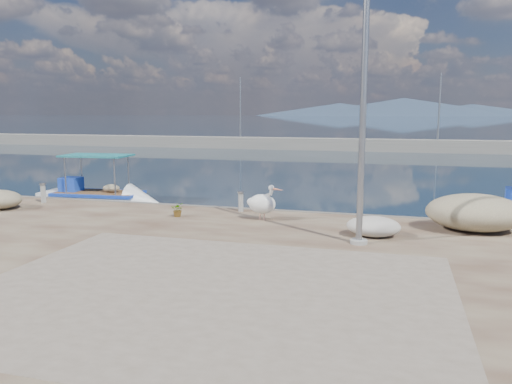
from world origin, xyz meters
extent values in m
plane|color=#162635|center=(0.00, 0.00, 0.00)|extent=(1400.00, 1400.00, 0.00)
cube|color=#482C1F|center=(0.00, -6.00, 0.25)|extent=(44.00, 22.00, 0.50)
cube|color=gray|center=(1.00, -3.00, 0.50)|extent=(9.00, 7.00, 0.01)
cube|color=gray|center=(0.00, 40.00, 0.60)|extent=(120.00, 2.20, 1.20)
cylinder|color=gray|center=(-12.00, 40.00, 4.00)|extent=(0.16, 0.16, 7.00)
cylinder|color=gray|center=(8.00, 40.00, 4.00)|extent=(0.16, 0.16, 7.00)
cone|color=#28384C|center=(-70.00, 650.00, 8.00)|extent=(220.00, 220.00, 16.00)
cone|color=#28384C|center=(10.00, 650.00, 11.00)|extent=(280.00, 280.00, 22.00)
cone|color=#28384C|center=(90.00, 650.00, 7.00)|extent=(200.00, 200.00, 14.00)
cube|color=white|center=(-7.82, 6.88, 0.06)|extent=(5.13, 2.02, 0.82)
cube|color=#1B40B5|center=(-7.82, 6.88, 0.43)|extent=(3.73, 1.96, 0.12)
cube|color=#A52414|center=(-7.82, 6.88, 0.02)|extent=(3.73, 1.95, 0.10)
cube|color=#1B40B5|center=(-9.07, 6.79, 0.78)|extent=(0.84, 0.84, 0.61)
cube|color=#1B666D|center=(-7.82, 6.88, 2.03)|extent=(2.87, 1.77, 0.07)
cylinder|color=tan|center=(0.25, 3.36, 0.64)|extent=(0.04, 0.04, 0.28)
cylinder|color=tan|center=(0.39, 3.34, 0.64)|extent=(0.04, 0.04, 0.28)
ellipsoid|color=silver|center=(0.32, 3.35, 1.01)|extent=(0.92, 0.65, 0.61)
cylinder|color=silver|center=(0.59, 3.31, 1.31)|extent=(0.21, 0.14, 0.52)
sphere|color=silver|center=(0.63, 3.31, 1.54)|extent=(0.17, 0.17, 0.17)
cone|color=#D36D52|center=(0.83, 3.28, 1.50)|extent=(0.42, 0.15, 0.13)
cylinder|color=gray|center=(3.44, 1.29, 4.00)|extent=(0.16, 0.16, 7.00)
cylinder|color=gray|center=(3.44, 1.29, 0.55)|extent=(0.44, 0.44, 0.10)
cylinder|color=gray|center=(-0.72, 4.47, 0.83)|extent=(0.17, 0.17, 0.66)
cylinder|color=gray|center=(-0.72, 4.47, 1.16)|extent=(0.23, 0.23, 0.06)
cylinder|color=gray|center=(-8.29, 4.07, 0.85)|extent=(0.18, 0.18, 0.70)
cylinder|color=gray|center=(-8.29, 4.07, 1.20)|extent=(0.24, 0.24, 0.06)
imported|color=#33722D|center=(-2.41, 3.10, 0.73)|extent=(0.52, 0.48, 0.47)
ellipsoid|color=tan|center=(6.48, 3.60, 1.03)|extent=(2.68, 1.92, 1.05)
ellipsoid|color=beige|center=(3.76, 2.17, 0.77)|extent=(1.45, 1.09, 0.54)
camera|label=1|loc=(4.29, -11.34, 3.81)|focal=35.00mm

